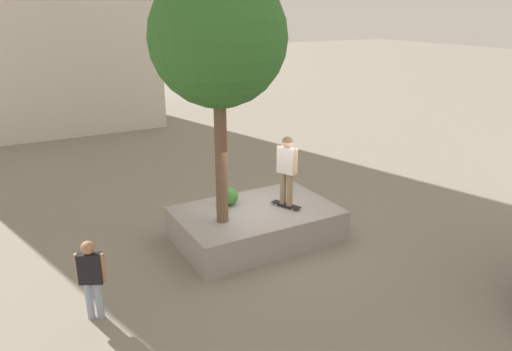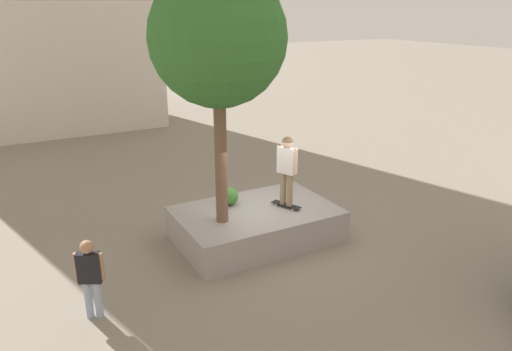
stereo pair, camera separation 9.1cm
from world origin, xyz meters
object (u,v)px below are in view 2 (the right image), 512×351
(bystander_watching, at_px, (90,274))
(skateboard, at_px, (286,205))
(planter_ledge, at_px, (256,224))
(skateboarder, at_px, (287,166))
(plaza_tree, at_px, (218,39))

(bystander_watching, bearing_deg, skateboard, -166.58)
(planter_ledge, height_order, skateboarder, skateboarder)
(skateboard, bearing_deg, plaza_tree, -0.96)
(plaza_tree, relative_size, skateboard, 6.87)
(planter_ledge, height_order, skateboard, skateboard)
(skateboard, bearing_deg, skateboarder, 90.00)
(planter_ledge, bearing_deg, skateboarder, 162.80)
(planter_ledge, height_order, bystander_watching, bystander_watching)
(skateboard, height_order, skateboarder, skateboarder)
(skateboarder, bearing_deg, bystander_watching, 13.42)
(skateboarder, xyz_separation_m, bystander_watching, (5.01, 1.19, -0.95))
(plaza_tree, bearing_deg, planter_ledge, -168.88)
(skateboarder, bearing_deg, skateboard, -90.00)
(plaza_tree, height_order, bystander_watching, plaza_tree)
(plaza_tree, xyz_separation_m, bystander_watching, (3.25, 1.22, -4.01))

